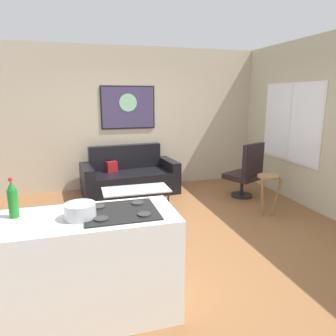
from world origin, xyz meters
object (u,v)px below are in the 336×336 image
(coffee_table, at_px, (136,191))
(wall_painting, at_px, (128,107))
(soda_bottle, at_px, (13,200))
(bar_stool, at_px, (268,184))
(couch, at_px, (129,178))
(mixing_bowl, at_px, (80,211))
(armchair, at_px, (247,172))

(coffee_table, bearing_deg, wall_painting, 84.31)
(soda_bottle, bearing_deg, bar_stool, 24.11)
(bar_stool, bearing_deg, soda_bottle, -155.89)
(couch, bearing_deg, bar_stool, -42.44)
(coffee_table, distance_m, mixing_bowl, 2.53)
(mixing_bowl, distance_m, wall_painting, 4.05)
(couch, distance_m, coffee_table, 1.11)
(couch, distance_m, bar_stool, 2.60)
(coffee_table, bearing_deg, couch, 86.26)
(couch, height_order, bar_stool, couch)
(coffee_table, relative_size, soda_bottle, 3.25)
(bar_stool, bearing_deg, coffee_table, 162.10)
(coffee_table, xyz_separation_m, bar_stool, (1.98, -0.64, 0.14))
(armchair, bearing_deg, coffee_table, -174.09)
(soda_bottle, bearing_deg, mixing_bowl, -18.89)
(coffee_table, xyz_separation_m, armchair, (2.10, 0.22, 0.12))
(couch, xyz_separation_m, soda_bottle, (-1.43, -3.24, 0.77))
(armchair, height_order, soda_bottle, soda_bottle)
(mixing_bowl, bearing_deg, bar_stool, 30.47)
(armchair, distance_m, bar_stool, 0.87)
(soda_bottle, xyz_separation_m, mixing_bowl, (0.50, -0.17, -0.09))
(mixing_bowl, bearing_deg, wall_painting, 75.39)
(bar_stool, bearing_deg, mixing_bowl, -149.53)
(soda_bottle, height_order, mixing_bowl, soda_bottle)
(couch, bearing_deg, coffee_table, -93.74)
(couch, xyz_separation_m, wall_painting, (0.08, 0.45, 1.33))
(armchair, distance_m, wall_painting, 2.62)
(bar_stool, xyz_separation_m, mixing_bowl, (-2.83, -1.67, 0.47))
(couch, distance_m, wall_painting, 1.41)
(couch, distance_m, soda_bottle, 3.62)
(couch, distance_m, armchair, 2.22)
(couch, bearing_deg, mixing_bowl, -105.15)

